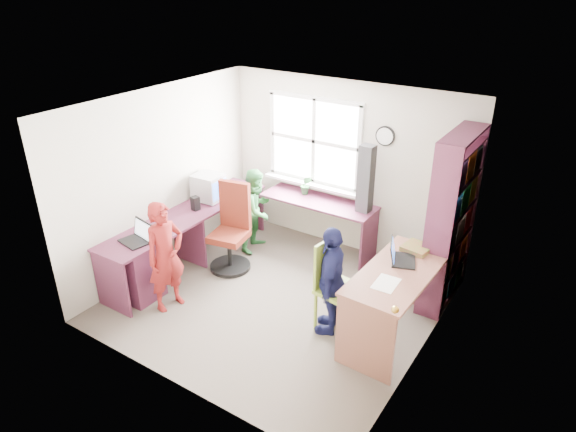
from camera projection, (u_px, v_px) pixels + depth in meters
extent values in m
cube|color=#4E443D|center=(277.00, 301.00, 6.32)|extent=(3.60, 3.40, 0.02)
cube|color=white|center=(275.00, 106.00, 5.26)|extent=(3.60, 3.40, 0.02)
cube|color=beige|center=(346.00, 168.00, 7.08)|extent=(3.60, 0.02, 2.40)
cube|color=beige|center=(166.00, 282.00, 4.50)|extent=(3.60, 0.02, 2.40)
cube|color=beige|center=(161.00, 180.00, 6.68)|extent=(0.02, 3.40, 2.40)
cube|color=beige|center=(432.00, 257.00, 4.90)|extent=(0.02, 3.40, 2.40)
cube|color=white|center=(314.00, 141.00, 7.17)|extent=(1.40, 0.01, 1.20)
cube|color=white|center=(314.00, 141.00, 7.17)|extent=(1.48, 0.04, 1.28)
cube|color=olive|center=(384.00, 331.00, 4.21)|extent=(0.02, 0.82, 2.00)
sphere|color=gold|center=(395.00, 310.00, 4.47)|extent=(0.07, 0.07, 0.07)
cylinder|color=black|center=(385.00, 136.00, 6.54)|extent=(0.26, 0.03, 0.26)
cylinder|color=white|center=(385.00, 136.00, 6.53)|extent=(0.22, 0.01, 0.22)
cube|color=#57233A|center=(187.00, 214.00, 6.80)|extent=(0.60, 2.70, 0.03)
cube|color=#57233A|center=(319.00, 201.00, 7.18)|extent=(1.65, 0.56, 0.03)
cube|color=#57233A|center=(190.00, 239.00, 6.97)|extent=(0.56, 0.03, 0.72)
cube|color=#57233A|center=(111.00, 285.00, 5.97)|extent=(0.56, 0.03, 0.72)
cube|color=#57233A|center=(248.00, 205.00, 7.96)|extent=(0.56, 0.03, 0.72)
cube|color=#57233A|center=(369.00, 240.00, 6.95)|extent=(0.03, 0.52, 0.72)
cube|color=#57233A|center=(136.00, 270.00, 6.25)|extent=(0.54, 0.45, 0.72)
cube|color=brown|center=(398.00, 272.00, 5.35)|extent=(0.72, 1.48, 0.03)
cube|color=brown|center=(364.00, 340.00, 5.02)|extent=(0.63, 0.05, 0.81)
cube|color=brown|center=(420.00, 276.00, 6.05)|extent=(0.63, 0.05, 0.81)
cube|color=#57233A|center=(437.00, 238.00, 5.55)|extent=(0.30, 0.02, 2.10)
cube|color=#57233A|center=(464.00, 205.00, 6.31)|extent=(0.30, 0.02, 2.10)
cube|color=#57233A|center=(465.00, 134.00, 5.48)|extent=(0.30, 1.00, 0.02)
cube|color=#57233A|center=(440.00, 292.00, 6.36)|extent=(0.30, 1.00, 0.02)
cube|color=#57233A|center=(444.00, 267.00, 6.21)|extent=(0.30, 1.00, 0.02)
cube|color=#57233A|center=(448.00, 240.00, 6.04)|extent=(0.30, 1.00, 0.02)
cube|color=#57233A|center=(453.00, 210.00, 5.87)|extent=(0.30, 1.00, 0.02)
cube|color=#57233A|center=(458.00, 180.00, 5.71)|extent=(0.30, 1.00, 0.02)
cube|color=#57233A|center=(463.00, 147.00, 5.54)|extent=(0.30, 1.00, 0.02)
cube|color=#A11718|center=(434.00, 294.00, 6.07)|extent=(0.25, 0.28, 0.27)
cube|color=#17498A|center=(442.00, 281.00, 6.31)|extent=(0.25, 0.30, 0.29)
cube|color=#1B732A|center=(450.00, 269.00, 6.53)|extent=(0.25, 0.26, 0.30)
cube|color=gold|center=(438.00, 267.00, 5.91)|extent=(0.25, 0.28, 0.30)
cube|color=#652E73|center=(446.00, 254.00, 6.15)|extent=(0.25, 0.30, 0.32)
cube|color=#CF6017|center=(454.00, 245.00, 6.38)|extent=(0.25, 0.26, 0.29)
cube|color=black|center=(442.00, 237.00, 5.74)|extent=(0.25, 0.28, 0.32)
cube|color=#B8B8AD|center=(451.00, 227.00, 5.99)|extent=(0.25, 0.30, 0.29)
cube|color=#A11718|center=(458.00, 217.00, 6.21)|extent=(0.25, 0.26, 0.30)
cube|color=#17498A|center=(446.00, 208.00, 5.58)|extent=(0.25, 0.28, 0.29)
cube|color=#1B732A|center=(455.00, 197.00, 5.82)|extent=(0.25, 0.30, 0.30)
cube|color=gold|center=(463.00, 188.00, 6.04)|extent=(0.25, 0.26, 0.32)
cube|color=#652E73|center=(451.00, 174.00, 5.41)|extent=(0.25, 0.28, 0.30)
cube|color=#CF6017|center=(460.00, 165.00, 5.65)|extent=(0.25, 0.30, 0.32)
cube|color=black|center=(468.00, 158.00, 5.88)|extent=(0.25, 0.26, 0.29)
cylinder|color=black|center=(230.00, 266.00, 6.97)|extent=(0.64, 0.64, 0.05)
cylinder|color=black|center=(230.00, 252.00, 6.87)|extent=(0.07, 0.07, 0.41)
cube|color=#5D1C11|center=(229.00, 236.00, 6.77)|extent=(0.53, 0.53, 0.09)
cube|color=#5D1C11|center=(235.00, 204.00, 6.79)|extent=(0.44, 0.16, 0.65)
cylinder|color=#91AE3A|center=(315.00, 311.00, 5.69)|extent=(0.05, 0.05, 0.50)
cylinder|color=#91AE3A|center=(345.00, 326.00, 5.46)|extent=(0.05, 0.05, 0.50)
cylinder|color=#91AE3A|center=(337.00, 296.00, 5.96)|extent=(0.05, 0.05, 0.50)
cylinder|color=#91AE3A|center=(366.00, 309.00, 5.73)|extent=(0.05, 0.05, 0.50)
cube|color=#91AE3A|center=(342.00, 291.00, 5.60)|extent=(0.53, 0.53, 0.04)
cube|color=#91AE3A|center=(327.00, 262.00, 5.60)|extent=(0.09, 0.44, 0.55)
cube|color=#B7B7BC|center=(209.00, 199.00, 7.19)|extent=(0.29, 0.24, 0.02)
cube|color=#B7B7BC|center=(208.00, 187.00, 7.11)|extent=(0.40, 0.36, 0.36)
cube|color=#3F72F2|center=(220.00, 190.00, 7.02)|extent=(0.02, 0.30, 0.26)
cube|color=black|center=(134.00, 242.00, 6.08)|extent=(0.39, 0.31, 0.02)
cube|color=black|center=(143.00, 229.00, 6.11)|extent=(0.35, 0.12, 0.23)
cube|color=white|center=(142.00, 230.00, 6.11)|extent=(0.31, 0.10, 0.19)
cube|color=black|center=(404.00, 260.00, 5.52)|extent=(0.35, 0.40, 0.02)
cube|color=black|center=(392.00, 250.00, 5.49)|extent=(0.17, 0.34, 0.22)
cube|color=#3F72F2|center=(393.00, 250.00, 5.49)|extent=(0.14, 0.29, 0.18)
cube|color=black|center=(195.00, 203.00, 6.86)|extent=(0.11, 0.11, 0.19)
cube|color=black|center=(221.00, 191.00, 7.23)|extent=(0.12, 0.12, 0.19)
cube|color=black|center=(366.00, 179.00, 6.67)|extent=(0.19, 0.17, 0.92)
cube|color=red|center=(417.00, 248.00, 5.72)|extent=(0.32, 0.32, 0.06)
cube|color=silver|center=(159.00, 230.00, 6.37)|extent=(0.22, 0.31, 0.00)
cube|color=silver|center=(386.00, 283.00, 5.13)|extent=(0.23, 0.32, 0.00)
imported|color=#2A6B31|center=(306.00, 185.00, 7.31)|extent=(0.19, 0.17, 0.28)
imported|color=maroon|center=(166.00, 257.00, 5.93)|extent=(0.40, 0.54, 1.35)
imported|color=#317C3C|center=(257.00, 210.00, 7.25)|extent=(0.51, 0.63, 1.21)
imported|color=#161844|center=(331.00, 280.00, 5.55)|extent=(0.54, 0.81, 1.28)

